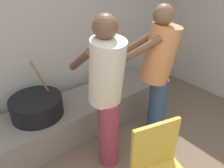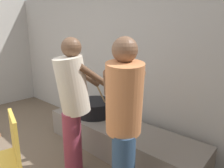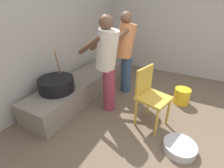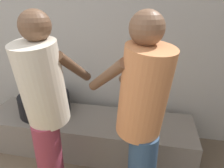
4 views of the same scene
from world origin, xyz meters
name	(u,v)px [view 4 (image 4 of 4)]	position (x,y,z in m)	size (l,w,h in m)	color
block_enclosure_rear	(51,34)	(0.00, 2.54, 1.17)	(5.71, 0.20, 2.35)	#ADA8A0
hearth_ledge	(88,133)	(0.59, 2.02, 0.19)	(2.25, 0.60, 0.38)	slate
cooking_pot_main	(45,103)	(0.08, 2.07, 0.49)	(0.55, 0.55, 0.67)	black
cook_in_cream_shirt	(45,106)	(0.51, 1.37, 0.86)	(0.39, 0.67, 1.52)	#8C3347
cook_in_orange_shirt	(142,116)	(1.19, 1.37, 0.87)	(0.67, 0.69, 1.52)	navy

